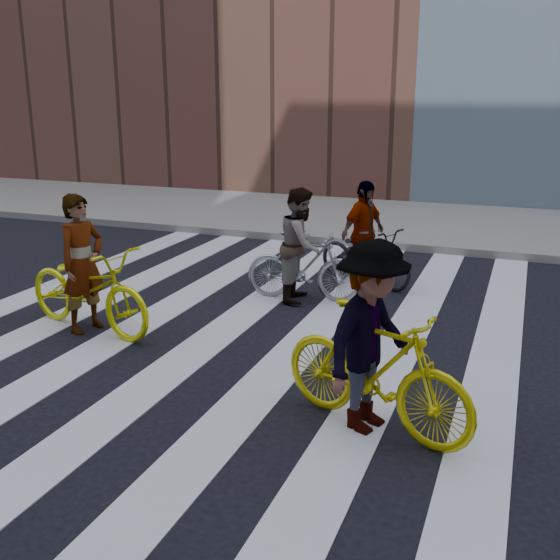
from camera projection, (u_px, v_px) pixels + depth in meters
The scene contains 11 objects.
ground at pixel (266, 333), 8.26m from camera, with size 100.00×100.00×0.00m, color black.
sidewalk_far at pixel (389, 221), 14.96m from camera, with size 100.00×5.00×0.15m, color gray.
zebra_crosswalk at pixel (266, 333), 8.26m from camera, with size 8.25×10.00×0.01m.
bike_yellow_left at pixel (88, 288), 8.22m from camera, with size 0.74×2.11×1.11m, color #E2E60C.
bike_silver_mid at pixel (304, 266), 9.45m from camera, with size 0.48×1.69×1.01m, color #95979D.
bike_yellow_right at pixel (375, 369), 5.77m from camera, with size 0.55×1.94×1.16m, color #D7C90B.
bike_dark_rear at pixel (365, 255), 10.26m from camera, with size 0.61×1.76×0.92m, color black.
rider_left at pixel (83, 264), 8.15m from camera, with size 0.64×0.42×1.75m, color slate.
rider_mid at pixel (301, 245), 9.38m from camera, with size 0.80×0.62×1.64m, color slate.
rider_right at pixel (371, 338), 5.71m from camera, with size 1.13×0.65×1.75m, color slate.
rider_rear at pixel (363, 233), 10.18m from camera, with size 0.95×0.40×1.63m, color slate.
Camera 1 is at (2.93, -7.17, 2.95)m, focal length 42.00 mm.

